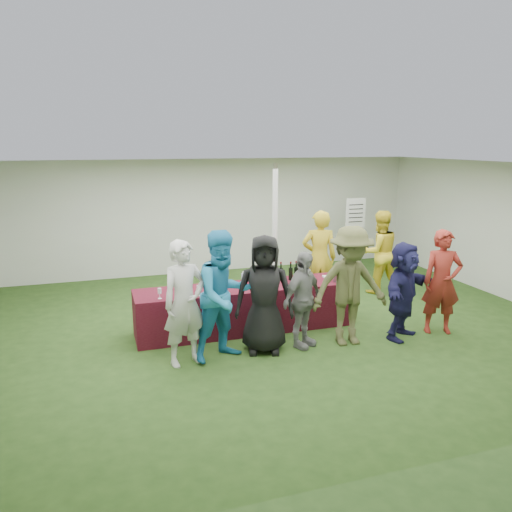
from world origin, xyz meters
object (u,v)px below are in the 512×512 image
object	(u,v)px
staff_pourer	(319,258)
customer_4	(350,286)
serving_table	(245,308)
wine_list_sign	(355,219)
customer_6	(442,282)
dump_bucket	(341,276)
customer_0	(185,303)
customer_1	(224,296)
customer_5	(403,291)
staff_back	(379,252)
customer_2	(264,294)
customer_3	(303,300)

from	to	relation	value
staff_pourer	customer_4	size ratio (longest dim) A/B	0.99
serving_table	wine_list_sign	distance (m)	4.56
customer_6	dump_bucket	bearing A→B (deg)	166.88
staff_pourer	customer_0	distance (m)	3.45
customer_0	customer_1	size ratio (longest dim) A/B	0.94
serving_table	customer_5	bearing A→B (deg)	-25.90
customer_5	staff_back	bearing A→B (deg)	33.63
staff_pourer	customer_4	world-z (taller)	customer_4
dump_bucket	customer_2	distance (m)	1.78
customer_3	serving_table	bearing A→B (deg)	92.85
wine_list_sign	customer_6	xyz separation A→B (m)	(-0.51, -3.83, -0.46)
customer_2	dump_bucket	bearing A→B (deg)	41.11
wine_list_sign	customer_3	world-z (taller)	wine_list_sign
staff_back	customer_0	world-z (taller)	customer_0
customer_1	customer_3	size ratio (longest dim) A/B	1.27
staff_pourer	customer_3	bearing A→B (deg)	75.91
staff_pourer	customer_1	xyz separation A→B (m)	(-2.34, -1.85, 0.03)
wine_list_sign	staff_pourer	distance (m)	2.63
serving_table	customer_3	bearing A→B (deg)	-56.52
customer_0	customer_5	xyz separation A→B (m)	(3.46, -0.10, -0.11)
dump_bucket	customer_0	world-z (taller)	customer_0
customer_4	customer_2	bearing A→B (deg)	178.58
serving_table	customer_5	xyz separation A→B (m)	(2.29, -1.11, 0.41)
serving_table	customer_1	distance (m)	1.30
customer_0	customer_5	size ratio (longest dim) A/B	1.14
serving_table	customer_0	bearing A→B (deg)	-139.16
wine_list_sign	customer_2	size ratio (longest dim) A/B	1.01
serving_table	staff_pourer	world-z (taller)	staff_pourer
staff_pourer	customer_6	size ratio (longest dim) A/B	1.07
customer_2	customer_4	distance (m)	1.34
customer_4	staff_back	bearing A→B (deg)	54.36
staff_pourer	customer_0	size ratio (longest dim) A/B	1.03
customer_3	customer_5	size ratio (longest dim) A/B	0.95
serving_table	customer_6	distance (m)	3.25
serving_table	customer_5	world-z (taller)	customer_5
staff_pourer	customer_1	bearing A→B (deg)	55.59
serving_table	staff_back	bearing A→B (deg)	20.03
dump_bucket	customer_4	bearing A→B (deg)	-108.82
customer_1	customer_5	world-z (taller)	customer_1
customer_0	customer_3	world-z (taller)	customer_0
customer_2	customer_3	world-z (taller)	customer_2
dump_bucket	customer_4	world-z (taller)	customer_4
customer_2	customer_6	world-z (taller)	customer_2
serving_table	wine_list_sign	size ratio (longest dim) A/B	2.00
customer_5	customer_3	bearing A→B (deg)	141.04
customer_4	customer_5	distance (m)	0.94
customer_3	dump_bucket	bearing A→B (deg)	5.40
dump_bucket	staff_pourer	xyz separation A→B (m)	(0.09, 1.07, 0.08)
customer_0	customer_6	size ratio (longest dim) A/B	1.04
customer_0	staff_back	bearing A→B (deg)	8.88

